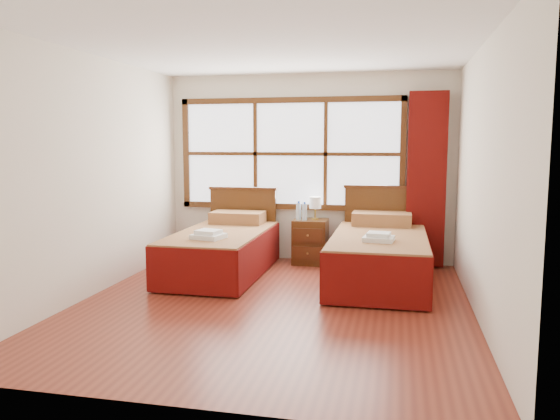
# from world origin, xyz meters

# --- Properties ---
(floor) EXTENTS (4.50, 4.50, 0.00)m
(floor) POSITION_xyz_m (0.00, 0.00, 0.00)
(floor) COLOR maroon
(floor) RESTS_ON ground
(ceiling) EXTENTS (4.50, 4.50, 0.00)m
(ceiling) POSITION_xyz_m (0.00, 0.00, 2.60)
(ceiling) COLOR white
(ceiling) RESTS_ON wall_back
(wall_back) EXTENTS (4.00, 0.00, 4.00)m
(wall_back) POSITION_xyz_m (0.00, 2.25, 1.30)
(wall_back) COLOR silver
(wall_back) RESTS_ON floor
(wall_left) EXTENTS (0.00, 4.50, 4.50)m
(wall_left) POSITION_xyz_m (-2.00, 0.00, 1.30)
(wall_left) COLOR silver
(wall_left) RESTS_ON floor
(wall_right) EXTENTS (0.00, 4.50, 4.50)m
(wall_right) POSITION_xyz_m (2.00, 0.00, 1.30)
(wall_right) COLOR silver
(wall_right) RESTS_ON floor
(window) EXTENTS (3.16, 0.06, 1.56)m
(window) POSITION_xyz_m (-0.25, 2.21, 1.50)
(window) COLOR white
(window) RESTS_ON wall_back
(curtain) EXTENTS (0.50, 0.16, 2.30)m
(curtain) POSITION_xyz_m (1.60, 2.11, 1.17)
(curtain) COLOR #5A0B09
(curtain) RESTS_ON wall_back
(bed_left) EXTENTS (1.06, 2.08, 1.03)m
(bed_left) POSITION_xyz_m (-0.92, 1.20, 0.31)
(bed_left) COLOR #44220E
(bed_left) RESTS_ON floor
(bed_right) EXTENTS (1.11, 2.16, 1.08)m
(bed_right) POSITION_xyz_m (1.04, 1.20, 0.33)
(bed_right) COLOR #44220E
(bed_right) RESTS_ON floor
(nightstand) EXTENTS (0.46, 0.45, 0.61)m
(nightstand) POSITION_xyz_m (0.08, 1.99, 0.31)
(nightstand) COLOR #492810
(nightstand) RESTS_ON floor
(towels_left) EXTENTS (0.40, 0.37, 0.10)m
(towels_left) POSITION_xyz_m (-0.91, 0.63, 0.59)
(towels_left) COLOR white
(towels_left) RESTS_ON bed_left
(towels_right) EXTENTS (0.36, 0.32, 0.10)m
(towels_right) POSITION_xyz_m (1.04, 0.72, 0.62)
(towels_right) COLOR white
(towels_right) RESTS_ON bed_right
(lamp) EXTENTS (0.16, 0.16, 0.31)m
(lamp) POSITION_xyz_m (0.14, 2.04, 0.83)
(lamp) COLOR gold
(lamp) RESTS_ON nightstand
(bottle_near) EXTENTS (0.07, 0.07, 0.26)m
(bottle_near) POSITION_xyz_m (-0.08, 1.95, 0.73)
(bottle_near) COLOR silver
(bottle_near) RESTS_ON nightstand
(bottle_far) EXTENTS (0.07, 0.07, 0.25)m
(bottle_far) POSITION_xyz_m (0.01, 1.92, 0.73)
(bottle_far) COLOR silver
(bottle_far) RESTS_ON nightstand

